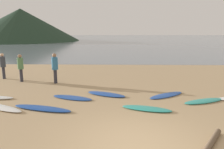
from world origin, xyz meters
TOP-DOWN VIEW (x-y plane):
  - ground_plane at (0.00, 10.00)m, footprint 120.00×120.00m
  - ocean_water at (0.00, 63.58)m, footprint 140.00×100.00m
  - headland_hill at (-26.22, 53.37)m, footprint 30.54×30.54m
  - surfboard_2 at (-3.42, 2.62)m, footprint 2.51×1.11m
  - surfboard_3 at (-2.54, 4.03)m, footprint 2.01×1.16m
  - surfboard_4 at (-1.04, 4.57)m, footprint 2.02×1.32m
  - surfboard_5 at (0.63, 2.70)m, footprint 2.00×1.06m
  - surfboard_6 at (1.78, 4.52)m, footprint 1.98×1.59m
  - surfboard_7 at (3.20, 3.70)m, footprint 2.03×1.22m
  - person_0 at (-7.65, 7.89)m, footprint 0.33×0.33m
  - person_1 at (-6.21, 7.16)m, footprint 0.33×0.33m
  - person_3 at (-4.07, 6.82)m, footprint 0.35×0.35m
  - driftwood_log at (1.98, 0.08)m, footprint 1.16×1.51m

SIDE VIEW (x-z plane):
  - ground_plane at x=0.00m, z-range -0.20..0.00m
  - ocean_water at x=0.00m, z-range 0.00..0.00m
  - surfboard_6 at x=1.78m, z-range 0.00..0.06m
  - surfboard_3 at x=-2.54m, z-range 0.00..0.07m
  - surfboard_7 at x=3.20m, z-range 0.00..0.07m
  - surfboard_4 at x=-1.04m, z-range 0.00..0.09m
  - surfboard_5 at x=0.63m, z-range 0.00..0.09m
  - surfboard_2 at x=-3.42m, z-range 0.00..0.10m
  - driftwood_log at x=1.98m, z-range 0.00..0.16m
  - person_0 at x=-7.65m, z-range 0.14..1.76m
  - person_1 at x=-6.21m, z-range 0.15..1.78m
  - person_3 at x=-4.07m, z-range 0.15..1.88m
  - headland_hill at x=-26.22m, z-range 0.00..8.42m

